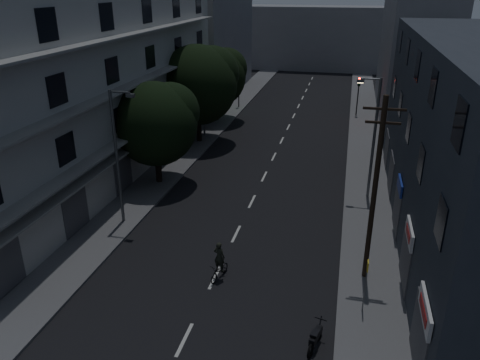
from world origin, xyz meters
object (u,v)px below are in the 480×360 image
at_px(utility_pole, 375,188).
at_px(cyclist, 220,266).
at_px(motorcycle, 315,338).
at_px(bus_stop_sign, 366,277).

bearing_deg(utility_pole, cyclist, -166.93).
bearing_deg(motorcycle, cyclist, 156.93).
relative_size(motorcycle, cyclist, 0.86).
height_order(bus_stop_sign, motorcycle, bus_stop_sign).
distance_m(bus_stop_sign, motorcycle, 3.52).
xyz_separation_m(utility_pole, bus_stop_sign, (-0.11, -2.75, -2.98)).
bearing_deg(cyclist, motorcycle, -21.99).
distance_m(bus_stop_sign, cyclist, 7.05).
xyz_separation_m(utility_pole, motorcycle, (-1.98, -5.37, -4.42)).
height_order(utility_pole, bus_stop_sign, utility_pole).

